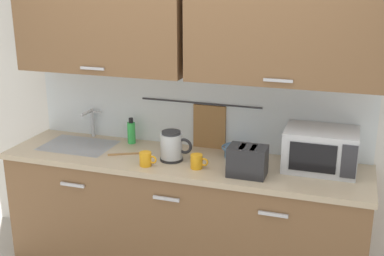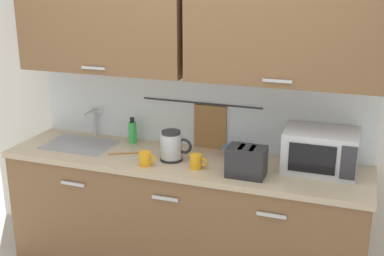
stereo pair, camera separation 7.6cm
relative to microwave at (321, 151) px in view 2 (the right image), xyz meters
The scene contains 11 objects.
counter_unit 1.09m from the microwave, behind, with size 2.53×0.64×0.90m.
back_wall_assembly 1.04m from the microwave, behind, with size 3.70×0.41×2.50m.
sink_faucet 1.74m from the microwave, behind, with size 0.09×0.17×0.22m.
microwave is the anchor object (origin of this frame).
electric_kettle 0.98m from the microwave, behind, with size 0.23×0.16×0.21m.
dish_soap_bottle 1.39m from the microwave, behind, with size 0.06×0.06×0.20m.
mug_near_sink 1.14m from the microwave, 164.53° to the right, with size 0.12×0.08×0.09m.
mixing_bowl 0.57m from the microwave, behind, with size 0.21×0.21×0.08m.
toaster 0.50m from the microwave, 149.70° to the right, with size 0.26×0.17×0.19m.
mug_by_kettle 0.80m from the microwave, 162.58° to the right, with size 0.12×0.08×0.09m.
wooden_spoon 1.29m from the microwave, behind, with size 0.26×0.15×0.01m.
Camera 2 is at (1.13, -2.68, 2.12)m, focal length 46.25 mm.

